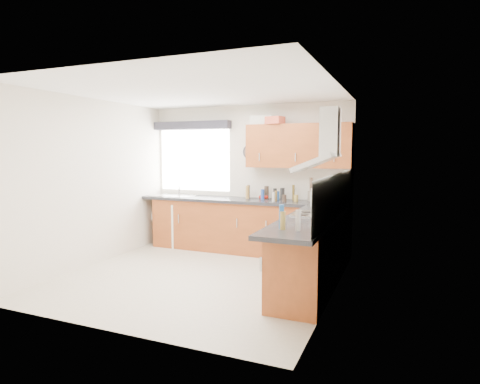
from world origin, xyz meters
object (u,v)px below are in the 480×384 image
at_px(extractor_hood, 323,147).
at_px(upper_cabinets, 299,146).
at_px(washing_machine, 190,225).
at_px(oven, 313,252).

xyz_separation_m(extractor_hood, upper_cabinets, (-0.65, 1.33, 0.03)).
bearing_deg(upper_cabinets, extractor_hood, -63.87).
height_order(upper_cabinets, washing_machine, upper_cabinets).
distance_m(upper_cabinets, washing_machine, 2.41).
bearing_deg(upper_cabinets, oven, -67.46).
relative_size(extractor_hood, upper_cabinets, 0.46).
bearing_deg(washing_machine, upper_cabinets, -9.27).
relative_size(upper_cabinets, washing_machine, 2.18).
xyz_separation_m(extractor_hood, washing_machine, (-2.60, 1.22, -1.38)).
distance_m(oven, extractor_hood, 1.35).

